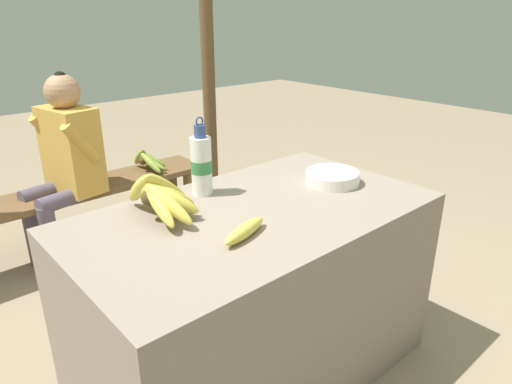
# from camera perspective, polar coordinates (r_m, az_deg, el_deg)

# --- Properties ---
(ground_plane) EXTENTS (12.00, 12.00, 0.00)m
(ground_plane) POSITION_cam_1_polar(r_m,az_deg,el_deg) (2.02, -0.18, -21.18)
(ground_plane) COLOR gray
(market_counter) EXTENTS (1.31, 0.75, 0.72)m
(market_counter) POSITION_cam_1_polar(r_m,az_deg,el_deg) (1.80, -0.20, -12.77)
(market_counter) COLOR gray
(market_counter) RESTS_ON ground_plane
(banana_bunch_ripe) EXTENTS (0.22, 0.37, 0.18)m
(banana_bunch_ripe) POSITION_cam_1_polar(r_m,az_deg,el_deg) (1.57, -11.92, -0.35)
(banana_bunch_ripe) COLOR #4C381E
(banana_bunch_ripe) RESTS_ON market_counter
(serving_bowl) EXTENTS (0.22, 0.22, 0.05)m
(serving_bowl) POSITION_cam_1_polar(r_m,az_deg,el_deg) (1.89, 9.55, 1.92)
(serving_bowl) COLOR white
(serving_bowl) RESTS_ON market_counter
(water_bottle) EXTENTS (0.08, 0.08, 0.30)m
(water_bottle) POSITION_cam_1_polar(r_m,az_deg,el_deg) (1.74, -6.84, 3.45)
(water_bottle) COLOR white
(water_bottle) RESTS_ON market_counter
(loose_banana_front) EXTENTS (0.21, 0.10, 0.04)m
(loose_banana_front) POSITION_cam_1_polar(r_m,az_deg,el_deg) (1.42, -1.41, -4.86)
(loose_banana_front) COLOR #E0C64C
(loose_banana_front) RESTS_ON market_counter
(wooden_bench) EXTENTS (1.62, 0.32, 0.41)m
(wooden_bench) POSITION_cam_1_polar(r_m,az_deg,el_deg) (2.91, -21.44, -0.69)
(wooden_bench) COLOR brown
(wooden_bench) RESTS_ON ground_plane
(seated_vendor) EXTENTS (0.44, 0.42, 1.08)m
(seated_vendor) POSITION_cam_1_polar(r_m,az_deg,el_deg) (2.77, -22.79, 4.10)
(seated_vendor) COLOR #564C60
(seated_vendor) RESTS_ON ground_plane
(banana_bunch_green) EXTENTS (0.18, 0.32, 0.16)m
(banana_bunch_green) POSITION_cam_1_polar(r_m,az_deg,el_deg) (3.04, -13.41, 3.96)
(banana_bunch_green) COLOR #4C381E
(banana_bunch_green) RESTS_ON wooden_bench
(support_post_far) EXTENTS (0.10, 0.10, 2.33)m
(support_post_far) POSITION_cam_1_polar(r_m,az_deg,el_deg) (3.65, -6.13, 18.29)
(support_post_far) COLOR brown
(support_post_far) RESTS_ON ground_plane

